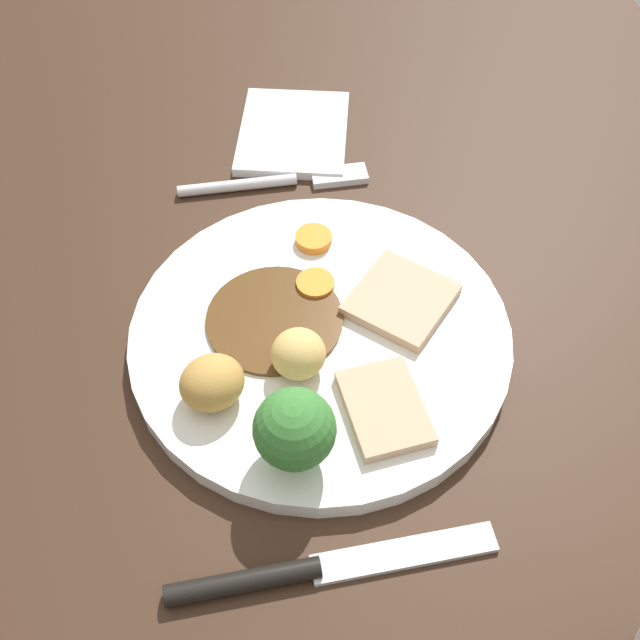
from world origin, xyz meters
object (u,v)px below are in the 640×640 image
(roast_potato_left, at_px, (212,383))
(fork, at_px, (280,181))
(roast_potato_right, at_px, (306,353))
(meat_slice_under, at_px, (385,408))
(folded_napkin, at_px, (293,133))
(dinner_plate, at_px, (320,336))
(broccoli_floret, at_px, (295,430))
(carrot_coin_back, at_px, (315,284))
(knife, at_px, (304,571))
(meat_slice_main, at_px, (401,299))
(carrot_coin_front, at_px, (314,239))

(roast_potato_left, xyz_separation_m, fork, (-0.20, 0.07, -0.03))
(roast_potato_left, distance_m, roast_potato_right, 0.06)
(meat_slice_under, bearing_deg, folded_napkin, -178.23)
(roast_potato_left, xyz_separation_m, folded_napkin, (-0.26, 0.09, -0.03))
(dinner_plate, height_order, broccoli_floret, broccoli_floret)
(meat_slice_under, bearing_deg, carrot_coin_back, -167.70)
(roast_potato_right, relative_size, knife, 0.19)
(roast_potato_right, bearing_deg, meat_slice_main, 119.03)
(roast_potato_left, xyz_separation_m, roast_potato_right, (-0.01, 0.06, -0.00))
(roast_potato_left, bearing_deg, dinner_plate, 118.24)
(meat_slice_under, relative_size, carrot_coin_back, 2.38)
(meat_slice_main, xyz_separation_m, carrot_coin_front, (-0.07, -0.05, -0.00))
(broccoli_floret, xyz_separation_m, folded_napkin, (-0.31, 0.05, -0.04))
(dinner_plate, xyz_separation_m, meat_slice_main, (-0.01, 0.06, 0.01))
(carrot_coin_back, distance_m, folded_napkin, 0.18)
(roast_potato_right, distance_m, knife, 0.13)
(meat_slice_under, distance_m, fork, 0.23)
(roast_potato_right, xyz_separation_m, fork, (-0.19, 0.01, -0.03))
(meat_slice_under, bearing_deg, dinner_plate, -158.76)
(meat_slice_under, xyz_separation_m, knife, (0.09, -0.07, -0.01))
(folded_napkin, bearing_deg, carrot_coin_front, -3.25)
(carrot_coin_front, distance_m, fork, 0.08)
(carrot_coin_front, distance_m, broccoli_floret, 0.18)
(meat_slice_main, bearing_deg, folded_napkin, -169.07)
(roast_potato_right, bearing_deg, carrot_coin_back, 164.72)
(carrot_coin_front, xyz_separation_m, knife, (0.23, -0.05, -0.01))
(carrot_coin_front, bearing_deg, meat_slice_main, 35.35)
(fork, xyz_separation_m, knife, (0.32, -0.04, 0.00))
(meat_slice_under, xyz_separation_m, carrot_coin_front, (-0.15, -0.02, -0.00))
(carrot_coin_front, bearing_deg, roast_potato_right, -12.70)
(roast_potato_right, distance_m, broccoli_floret, 0.07)
(fork, height_order, folded_napkin, fork)
(carrot_coin_back, bearing_deg, folded_napkin, 175.49)
(dinner_plate, height_order, carrot_coin_back, carrot_coin_back)
(roast_potato_right, height_order, carrot_coin_front, roast_potato_right)
(roast_potato_right, distance_m, carrot_coin_front, 0.11)
(dinner_plate, xyz_separation_m, fork, (-0.16, -0.00, -0.00))
(carrot_coin_front, bearing_deg, dinner_plate, -7.26)
(meat_slice_main, relative_size, roast_potato_right, 1.83)
(meat_slice_under, height_order, knife, meat_slice_under)
(fork, bearing_deg, dinner_plate, -87.61)
(dinner_plate, distance_m, meat_slice_under, 0.08)
(broccoli_floret, xyz_separation_m, knife, (0.07, -0.01, -0.04))
(meat_slice_main, relative_size, carrot_coin_back, 2.41)
(roast_potato_left, bearing_deg, broccoli_floret, 40.82)
(dinner_plate, relative_size, folded_napkin, 2.31)
(knife, bearing_deg, dinner_plate, 75.87)
(meat_slice_under, height_order, carrot_coin_back, meat_slice_under)
(carrot_coin_back, height_order, knife, carrot_coin_back)
(roast_potato_left, relative_size, broccoli_floret, 0.75)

